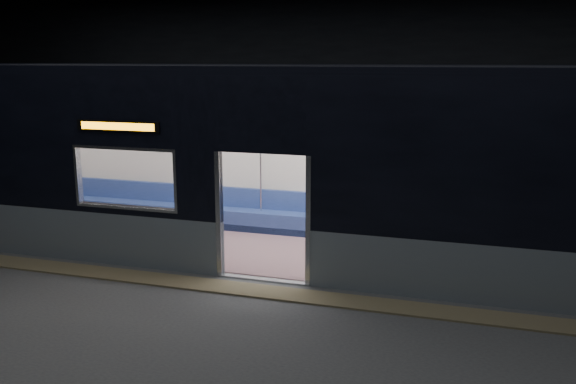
% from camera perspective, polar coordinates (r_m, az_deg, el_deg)
% --- Properties ---
extents(station_floor, '(24.00, 14.00, 0.01)m').
position_cam_1_polar(station_floor, '(8.92, -4.55, -10.53)').
color(station_floor, '#47494C').
rests_on(station_floor, ground).
extents(station_envelope, '(24.00, 14.00, 5.00)m').
position_cam_1_polar(station_envelope, '(8.22, -5.00, 13.74)').
color(station_envelope, black).
rests_on(station_envelope, station_floor).
extents(tactile_strip, '(22.80, 0.50, 0.03)m').
position_cam_1_polar(tactile_strip, '(9.39, -3.31, -9.18)').
color(tactile_strip, '#8C7F59').
rests_on(tactile_strip, station_floor).
extents(metro_car, '(18.00, 3.04, 3.35)m').
position_cam_1_polar(metro_car, '(10.74, 0.25, 3.75)').
color(metro_car, gray).
rests_on(metro_car, station_floor).
extents(passenger, '(0.42, 0.68, 1.34)m').
position_cam_1_polar(passenger, '(11.49, 16.45, -1.59)').
color(passenger, black).
rests_on(passenger, metro_car).
extents(handbag, '(0.33, 0.30, 0.14)m').
position_cam_1_polar(handbag, '(11.31, 16.55, -2.41)').
color(handbag, black).
rests_on(handbag, passenger).
extents(transit_map, '(0.91, 0.03, 0.59)m').
position_cam_1_polar(transit_map, '(11.70, 11.66, 2.23)').
color(transit_map, white).
rests_on(transit_map, metro_car).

